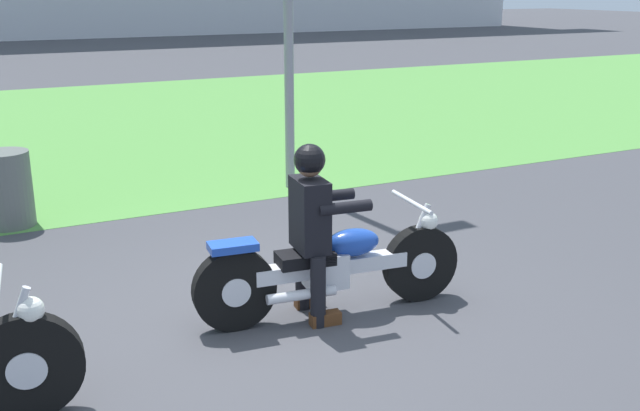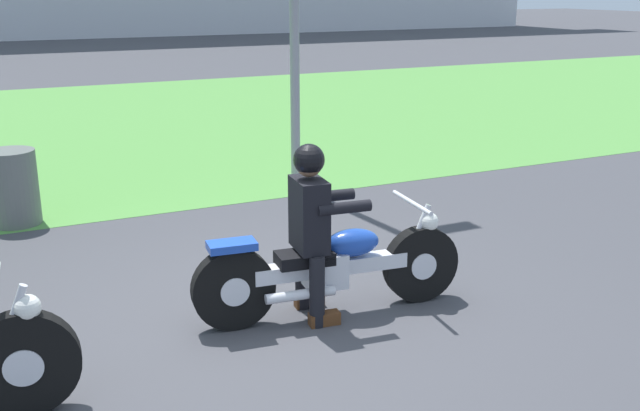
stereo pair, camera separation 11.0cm
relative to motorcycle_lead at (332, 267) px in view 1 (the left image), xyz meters
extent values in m
plane|color=#424247|center=(-0.51, 0.20, -0.39)|extent=(120.00, 120.00, 0.00)
cube|color=#549342|center=(-0.51, 9.26, -0.39)|extent=(60.00, 12.00, 0.01)
cylinder|color=black|center=(0.78, -0.08, -0.07)|extent=(0.65, 0.19, 0.64)
cylinder|color=silver|center=(0.78, -0.08, -0.07)|extent=(0.24, 0.16, 0.22)
cylinder|color=black|center=(-0.79, 0.09, -0.07)|extent=(0.65, 0.19, 0.64)
cylinder|color=silver|center=(-0.79, 0.09, -0.07)|extent=(0.24, 0.16, 0.22)
cube|color=silver|center=(-0.01, 0.00, 0.01)|extent=(1.27, 0.28, 0.12)
cube|color=silver|center=(-0.06, 0.01, -0.01)|extent=(0.34, 0.27, 0.28)
ellipsoid|color=#1E47B2|center=(0.17, -0.02, 0.19)|extent=(0.46, 0.29, 0.22)
cube|color=black|center=(-0.23, 0.03, 0.11)|extent=(0.46, 0.29, 0.10)
cube|color=#1E47B2|center=(-0.79, 0.09, 0.28)|extent=(0.38, 0.24, 0.06)
cylinder|color=silver|center=(0.73, -0.08, 0.18)|extent=(0.26, 0.08, 0.53)
cylinder|color=silver|center=(0.68, -0.07, 0.47)|extent=(0.11, 0.66, 0.04)
sphere|color=white|center=(0.84, -0.09, 0.29)|extent=(0.16, 0.16, 0.16)
cylinder|color=silver|center=(-0.32, -0.10, -0.13)|extent=(0.56, 0.14, 0.08)
cylinder|color=black|center=(-0.17, 0.20, -0.11)|extent=(0.12, 0.12, 0.57)
cube|color=#593319|center=(-0.11, 0.20, -0.34)|extent=(0.25, 0.13, 0.10)
cylinder|color=black|center=(-0.21, -0.16, -0.11)|extent=(0.12, 0.12, 0.57)
cube|color=#593319|center=(-0.15, -0.16, -0.34)|extent=(0.25, 0.13, 0.10)
cube|color=black|center=(-0.19, 0.02, 0.46)|extent=(0.26, 0.40, 0.56)
cylinder|color=black|center=(0.05, 0.17, 0.54)|extent=(0.43, 0.14, 0.09)
cylinder|color=black|center=(0.01, -0.17, 0.54)|extent=(0.43, 0.14, 0.09)
sphere|color=#996B4C|center=(-0.19, 0.02, 0.86)|extent=(0.20, 0.20, 0.20)
sphere|color=black|center=(-0.19, 0.02, 0.89)|extent=(0.24, 0.24, 0.24)
cylinder|color=black|center=(-2.33, -0.48, -0.05)|extent=(0.68, 0.19, 0.68)
cylinder|color=silver|center=(-2.33, -0.48, -0.05)|extent=(0.25, 0.17, 0.24)
cylinder|color=silver|center=(-2.38, -0.47, 0.20)|extent=(0.26, 0.08, 0.53)
sphere|color=white|center=(-2.27, -0.49, 0.31)|extent=(0.16, 0.16, 0.16)
cylinder|color=#595E5B|center=(-2.10, 3.59, 0.02)|extent=(0.55, 0.55, 0.83)
camera|label=1|loc=(-2.55, -4.81, 2.14)|focal=41.47mm
camera|label=2|loc=(-2.45, -4.86, 2.14)|focal=41.47mm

